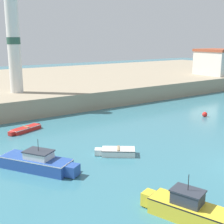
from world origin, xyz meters
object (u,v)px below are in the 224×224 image
at_px(dinghy_white_2, 117,151).
at_px(mooring_buoy, 205,114).
at_px(motorboat_blue_4, 38,162).
at_px(motorboat_yellow_5, 188,209).
at_px(lighthouse, 13,39).
at_px(dinghy_red_1, 25,129).
at_px(harbor_shed_near_wharf, 217,62).

distance_m(dinghy_white_2, mooring_buoy, 17.30).
xyz_separation_m(motorboat_blue_4, motorboat_yellow_5, (4.23, -10.86, 0.04)).
bearing_deg(lighthouse, mooring_buoy, -43.83).
height_order(dinghy_red_1, mooring_buoy, mooring_buoy).
xyz_separation_m(dinghy_red_1, motorboat_yellow_5, (1.65, -21.11, 0.38)).
distance_m(dinghy_red_1, mooring_buoy, 21.76).
bearing_deg(mooring_buoy, motorboat_blue_4, -171.12).
bearing_deg(dinghy_white_2, mooring_buoy, 14.99).
height_order(dinghy_red_1, motorboat_yellow_5, motorboat_yellow_5).
distance_m(dinghy_white_2, lighthouse, 23.65).
bearing_deg(harbor_shed_near_wharf, dinghy_red_1, -168.21).
bearing_deg(mooring_buoy, lighthouse, 136.17).
height_order(dinghy_white_2, motorboat_yellow_5, motorboat_yellow_5).
bearing_deg(motorboat_yellow_5, motorboat_blue_4, 111.30).
distance_m(dinghy_red_1, lighthouse, 14.38).
bearing_deg(dinghy_white_2, motorboat_yellow_5, -103.31).
height_order(dinghy_red_1, harbor_shed_near_wharf, harbor_shed_near_wharf).
xyz_separation_m(mooring_buoy, lighthouse, (-18.00, 17.28, 9.18)).
bearing_deg(motorboat_yellow_5, harbor_shed_near_wharf, 36.16).
bearing_deg(dinghy_white_2, lighthouse, 93.39).
bearing_deg(mooring_buoy, motorboat_yellow_5, -142.77).
height_order(dinghy_red_1, motorboat_blue_4, motorboat_blue_4).
height_order(dinghy_red_1, lighthouse, lighthouse).
bearing_deg(dinghy_white_2, motorboat_blue_4, 172.84).
xyz_separation_m(motorboat_yellow_5, mooring_buoy, (19.08, 14.50, -0.32)).
distance_m(dinghy_white_2, motorboat_blue_4, 6.66).
bearing_deg(mooring_buoy, dinghy_red_1, 162.33).
bearing_deg(motorboat_yellow_5, dinghy_red_1, 94.47).
xyz_separation_m(dinghy_white_2, lighthouse, (-1.29, 21.76, 9.18)).
xyz_separation_m(dinghy_red_1, dinghy_white_2, (4.02, -11.08, 0.06)).
bearing_deg(motorboat_blue_4, motorboat_yellow_5, -68.70).
xyz_separation_m(dinghy_white_2, harbor_shed_near_wharf, (38.71, 20.00, 4.70)).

